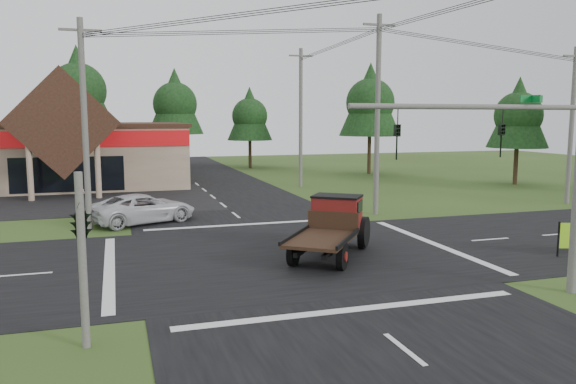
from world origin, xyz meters
name	(u,v)px	position (x,y,z in m)	size (l,w,h in m)	color
ground	(286,255)	(0.00, 0.00, 0.00)	(120.00, 120.00, 0.00)	#33491A
road_ns	(286,255)	(0.00, 0.00, 0.01)	(12.00, 120.00, 0.02)	black
road_ew	(286,255)	(0.00, 0.00, 0.01)	(120.00, 12.00, 0.02)	black
parking_apron	(1,204)	(-14.00, 19.00, 0.01)	(28.00, 14.00, 0.02)	black
cvs_building	(0,153)	(-15.70, 29.57, 2.78)	(30.40, 18.20, 9.19)	gray
traffic_signal_mast	(537,159)	(5.82, -7.50, 4.43)	(8.12, 0.24, 7.00)	#595651
traffic_signal_corner	(80,207)	(-7.50, -7.32, 3.52)	(0.53, 2.48, 4.40)	#595651
utility_pole_nw	(85,124)	(-8.00, 8.00, 5.39)	(2.00, 0.30, 10.50)	#595651
utility_pole_ne	(377,114)	(8.00, 8.00, 5.89)	(2.00, 0.30, 11.50)	#595651
utility_pole_far	(572,124)	(22.00, 8.00, 5.24)	(2.00, 0.30, 10.20)	#595651
utility_pole_n	(301,117)	(8.00, 22.00, 5.74)	(2.00, 0.30, 11.20)	#595651
tree_row_c	(78,88)	(-10.00, 41.00, 8.72)	(7.28, 7.28, 13.13)	#332316
tree_row_d	(175,102)	(0.00, 42.00, 7.38)	(6.16, 6.16, 11.11)	#332316
tree_row_e	(250,114)	(8.00, 40.00, 6.03)	(5.04, 5.04, 9.09)	#332316
tree_side_ne	(370,100)	(18.00, 30.00, 7.38)	(6.16, 6.16, 11.11)	#332316
tree_side_e_near	(518,113)	(26.00, 18.00, 6.03)	(5.04, 5.04, 9.09)	#332316
antique_flatbed_truck	(330,228)	(1.59, -0.87, 1.23)	(2.25, 5.90, 2.47)	#5C160D
white_pickup	(143,208)	(-5.28, 9.25, 0.79)	(2.63, 5.70, 1.59)	silver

